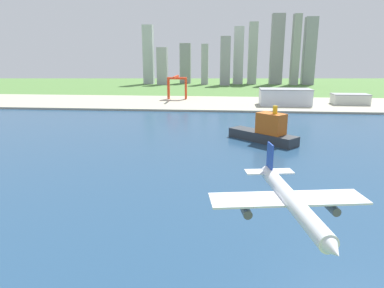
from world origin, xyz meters
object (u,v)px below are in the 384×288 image
object	(u,v)px
airplane_landing	(291,201)
container_barge	(266,131)
warehouse_annex	(350,99)
port_crane_red	(177,82)
warehouse_main	(285,97)

from	to	relation	value
airplane_landing	container_barge	size ratio (longest dim) A/B	0.90
warehouse_annex	port_crane_red	bearing A→B (deg)	172.07
airplane_landing	port_crane_red	bearing A→B (deg)	101.31
warehouse_annex	airplane_landing	bearing A→B (deg)	-110.45
airplane_landing	warehouse_annex	size ratio (longest dim) A/B	1.01
port_crane_red	airplane_landing	bearing A→B (deg)	-78.69
airplane_landing	warehouse_main	xyz separation A→B (m)	(61.16, 380.96, -18.69)
port_crane_red	warehouse_main	world-z (taller)	port_crane_red
container_barge	warehouse_annex	world-z (taller)	container_barge
container_barge	port_crane_red	bearing A→B (deg)	112.84
port_crane_red	container_barge	bearing A→B (deg)	-67.16
container_barge	airplane_landing	bearing A→B (deg)	-94.79
container_barge	warehouse_annex	size ratio (longest dim) A/B	1.13
container_barge	warehouse_main	bearing A→B (deg)	76.77
airplane_landing	warehouse_main	distance (m)	386.29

